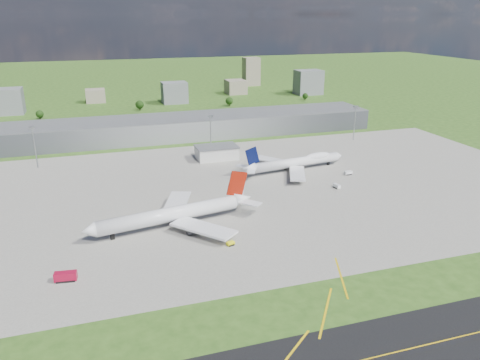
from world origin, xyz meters
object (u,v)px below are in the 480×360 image
object	(u,v)px
airliner_red_twin	(176,214)
van_white_near	(337,186)
tug_yellow	(231,244)
airliner_blue_quad	(297,162)
van_white_far	(348,173)
fire_truck	(66,277)

from	to	relation	value
airliner_red_twin	van_white_near	distance (m)	94.08
airliner_red_twin	tug_yellow	distance (m)	31.36
airliner_blue_quad	tug_yellow	xyz separation A→B (m)	(-65.99, -81.84, -4.19)
airliner_red_twin	airliner_blue_quad	size ratio (longest dim) A/B	1.12
airliner_red_twin	van_white_far	world-z (taller)	airliner_red_twin
airliner_blue_quad	van_white_far	distance (m)	30.91
airliner_red_twin	airliner_blue_quad	xyz separation A→B (m)	(83.75, 56.46, -0.69)
tug_yellow	van_white_near	world-z (taller)	van_white_near
airliner_blue_quad	fire_truck	world-z (taller)	airliner_blue_quad
van_white_near	van_white_far	bearing A→B (deg)	-54.77
tug_yellow	airliner_blue_quad	bearing A→B (deg)	34.09
van_white_near	tug_yellow	bearing A→B (deg)	111.60
tug_yellow	airliner_red_twin	bearing A→B (deg)	107.94
airliner_red_twin	van_white_far	bearing A→B (deg)	-170.68
fire_truck	van_white_far	distance (m)	170.69
airliner_blue_quad	van_white_near	xyz separation A→B (m)	(7.82, -35.34, -3.87)
airliner_blue_quad	van_white_far	xyz separation A→B (m)	(25.27, -17.37, -3.86)
airliner_blue_quad	van_white_near	distance (m)	36.40
airliner_red_twin	van_white_near	world-z (taller)	airliner_red_twin
fire_truck	airliner_blue_quad	bearing A→B (deg)	42.38
van_white_near	fire_truck	bearing A→B (deg)	101.14
airliner_red_twin	airliner_blue_quad	bearing A→B (deg)	-156.42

